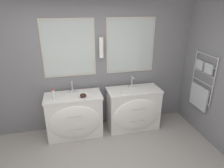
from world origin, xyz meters
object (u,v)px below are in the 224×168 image
object	(u,v)px
vanity_left	(75,116)
amenity_bowl	(83,95)
toiletry_bottle	(54,94)
vanity_right	(134,109)

from	to	relation	value
vanity_left	amenity_bowl	xyz separation A→B (m)	(0.18, -0.10, 0.46)
vanity_left	toiletry_bottle	size ratio (longest dim) A/B	5.56
toiletry_bottle	amenity_bowl	distance (m)	0.52
amenity_bowl	toiletry_bottle	bearing A→B (deg)	175.23
vanity_left	amenity_bowl	world-z (taller)	amenity_bowl
vanity_left	amenity_bowl	distance (m)	0.51
vanity_left	vanity_right	world-z (taller)	same
vanity_right	toiletry_bottle	distance (m)	1.63
toiletry_bottle	amenity_bowl	xyz separation A→B (m)	(0.52, -0.04, -0.06)
toiletry_bottle	amenity_bowl	bearing A→B (deg)	-4.77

